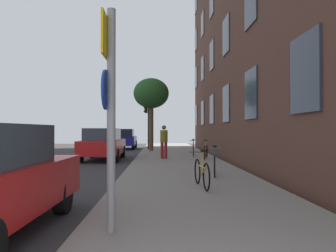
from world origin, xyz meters
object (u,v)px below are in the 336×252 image
(bicycle_2, at_px, (206,151))
(tree_near, at_px, (151,94))
(bicycle_3, at_px, (193,149))
(car_1, at_px, (103,144))
(car_2, at_px, (124,139))
(bicycle_0, at_px, (202,172))
(traffic_light, at_px, (147,117))
(pedestrian_0, at_px, (164,140))
(bicycle_1, at_px, (214,164))
(sign_post, at_px, (109,102))

(bicycle_2, bearing_deg, tree_near, 114.59)
(tree_near, distance_m, bicycle_3, 6.25)
(car_1, bearing_deg, car_2, 89.92)
(bicycle_0, height_order, car_2, car_2)
(bicycle_0, bearing_deg, traffic_light, 96.98)
(pedestrian_0, height_order, car_2, pedestrian_0)
(traffic_light, height_order, pedestrian_0, traffic_light)
(bicycle_3, relative_size, pedestrian_0, 0.99)
(traffic_light, height_order, bicycle_3, traffic_light)
(bicycle_1, distance_m, bicycle_3, 7.52)
(bicycle_3, bearing_deg, traffic_light, 113.92)
(bicycle_1, height_order, car_2, car_2)
(bicycle_1, distance_m, car_1, 8.08)
(pedestrian_0, bearing_deg, traffic_light, 98.30)
(tree_near, bearing_deg, pedestrian_0, -82.59)
(sign_post, relative_size, tree_near, 0.63)
(sign_post, bearing_deg, traffic_light, 90.53)
(bicycle_0, xyz_separation_m, car_2, (-3.93, 18.35, 0.35))
(bicycle_3, height_order, car_1, car_1)
(bicycle_0, xyz_separation_m, bicycle_3, (0.82, 9.62, -0.01))
(bicycle_1, relative_size, car_2, 0.41)
(traffic_light, distance_m, bicycle_1, 14.12)
(tree_near, height_order, bicycle_0, tree_near)
(bicycle_0, xyz_separation_m, car_1, (-3.94, 8.72, 0.35))
(sign_post, distance_m, bicycle_0, 4.16)
(sign_post, distance_m, car_2, 21.97)
(tree_near, xyz_separation_m, pedestrian_0, (0.78, -6.03, -2.94))
(sign_post, distance_m, tree_near, 17.78)
(traffic_light, height_order, bicycle_0, traffic_light)
(bicycle_2, height_order, pedestrian_0, pedestrian_0)
(bicycle_2, distance_m, pedestrian_0, 2.16)
(bicycle_2, bearing_deg, traffic_light, 112.02)
(bicycle_3, bearing_deg, sign_post, -101.12)
(traffic_light, relative_size, bicycle_0, 2.07)
(bicycle_1, distance_m, bicycle_2, 5.86)
(pedestrian_0, xyz_separation_m, car_2, (-3.11, 10.21, -0.23))
(sign_post, height_order, bicycle_0, sign_post)
(tree_near, relative_size, bicycle_1, 3.08)
(tree_near, height_order, car_2, tree_near)
(car_1, xyz_separation_m, car_2, (0.01, 9.63, -0.00))
(sign_post, relative_size, bicycle_1, 1.93)
(tree_near, bearing_deg, car_2, 119.16)
(traffic_light, distance_m, bicycle_2, 8.76)
(tree_near, distance_m, bicycle_0, 14.70)
(sign_post, height_order, pedestrian_0, sign_post)
(pedestrian_0, height_order, car_1, pedestrian_0)
(bicycle_2, xyz_separation_m, bicycle_3, (-0.44, 1.69, -0.01))
(traffic_light, bearing_deg, bicycle_0, -83.02)
(sign_post, xyz_separation_m, bicycle_0, (1.76, 3.48, -1.45))
(traffic_light, xyz_separation_m, pedestrian_0, (1.12, -7.68, -1.47))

